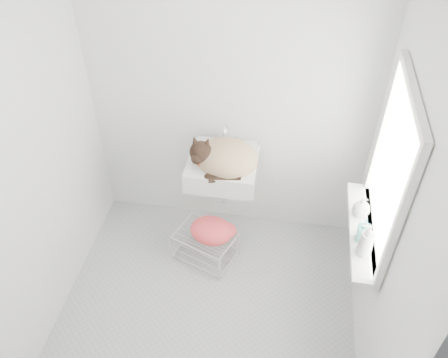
% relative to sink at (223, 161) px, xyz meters
% --- Properties ---
extents(floor, '(2.20, 2.00, 0.02)m').
position_rel_sink_xyz_m(floor, '(0.01, -0.74, -0.85)').
color(floor, '#ADADAD').
rests_on(floor, ground).
extents(back_wall, '(2.20, 0.02, 2.50)m').
position_rel_sink_xyz_m(back_wall, '(0.01, 0.26, 0.40)').
color(back_wall, white).
rests_on(back_wall, ground).
extents(right_wall, '(0.02, 2.00, 2.50)m').
position_rel_sink_xyz_m(right_wall, '(1.11, -0.74, 0.40)').
color(right_wall, white).
rests_on(right_wall, ground).
extents(left_wall, '(0.02, 2.00, 2.50)m').
position_rel_sink_xyz_m(left_wall, '(-1.09, -0.74, 0.40)').
color(left_wall, white).
rests_on(left_wall, ground).
extents(window_glass, '(0.01, 0.80, 1.00)m').
position_rel_sink_xyz_m(window_glass, '(1.09, -0.54, 0.50)').
color(window_glass, white).
rests_on(window_glass, right_wall).
extents(window_frame, '(0.04, 0.90, 1.10)m').
position_rel_sink_xyz_m(window_frame, '(1.08, -0.54, 0.50)').
color(window_frame, white).
rests_on(window_frame, right_wall).
extents(windowsill, '(0.16, 0.88, 0.04)m').
position_rel_sink_xyz_m(windowsill, '(1.02, -0.54, -0.02)').
color(windowsill, white).
rests_on(windowsill, right_wall).
extents(sink, '(0.53, 0.46, 0.21)m').
position_rel_sink_xyz_m(sink, '(0.00, 0.00, 0.00)').
color(sink, white).
rests_on(sink, back_wall).
extents(faucet, '(0.19, 0.14, 0.19)m').
position_rel_sink_xyz_m(faucet, '(0.00, 0.18, 0.14)').
color(faucet, silver).
rests_on(faucet, sink).
extents(cat, '(0.52, 0.44, 0.31)m').
position_rel_sink_xyz_m(cat, '(0.01, -0.02, 0.04)').
color(cat, '#CFAC85').
rests_on(cat, sink).
extents(wire_rack, '(0.54, 0.46, 0.27)m').
position_rel_sink_xyz_m(wire_rack, '(-0.10, -0.26, -0.70)').
color(wire_rack, silver).
rests_on(wire_rack, floor).
extents(towel, '(0.40, 0.32, 0.14)m').
position_rel_sink_xyz_m(towel, '(-0.05, -0.27, -0.55)').
color(towel, orange).
rests_on(towel, wire_rack).
extents(bottle_a, '(0.08, 0.08, 0.21)m').
position_rel_sink_xyz_m(bottle_a, '(1.01, -0.75, 0.00)').
color(bottle_a, silver).
rests_on(bottle_a, windowsill).
extents(bottle_b, '(0.08, 0.08, 0.17)m').
position_rel_sink_xyz_m(bottle_b, '(1.01, -0.63, 0.00)').
color(bottle_b, teal).
rests_on(bottle_b, windowsill).
extents(bottle_c, '(0.15, 0.15, 0.15)m').
position_rel_sink_xyz_m(bottle_c, '(1.01, -0.41, 0.00)').
color(bottle_c, silver).
rests_on(bottle_c, windowsill).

